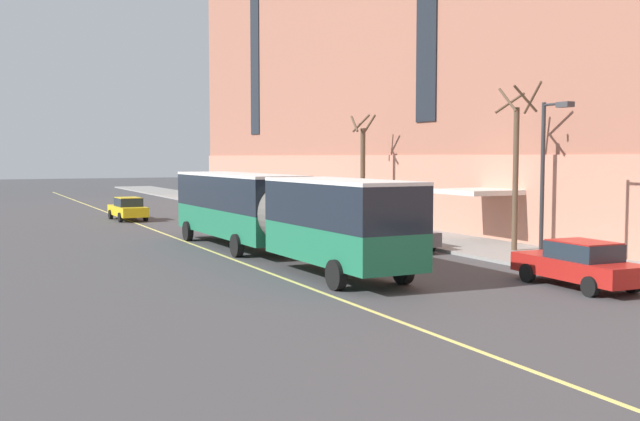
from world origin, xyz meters
name	(u,v)px	position (x,y,z in m)	size (l,w,h in m)	color
ground_plane	(369,280)	(0.00, 0.00, 0.00)	(260.00, 260.00, 0.00)	#424244
sidewalk	(515,253)	(9.11, 3.00, 0.07)	(4.97, 160.00, 0.15)	gray
city_bus	(273,210)	(-0.90, 6.65, 2.04)	(3.27, 19.45, 3.51)	#1E704C
parked_car_white_0	(274,211)	(5.44, 22.04, 0.78)	(2.02, 4.61, 1.56)	silver
parked_car_champagne_2	(316,219)	(5.28, 15.40, 0.78)	(2.11, 4.56, 1.56)	#BCAD89
parked_car_red_4	(579,264)	(5.42, -4.43, 0.78)	(2.06, 4.82, 1.56)	#B21E19
parked_car_darkgray_5	(398,233)	(5.31, 6.69, 0.78)	(1.98, 4.66, 1.56)	#4C4C51
taxi_cab	(128,209)	(-2.59, 28.49, 0.78)	(2.02, 4.66, 1.56)	yellow
street_tree_mid_block	(516,165)	(9.34, 3.33, 3.93)	(1.66, 1.85, 7.42)	brown
street_tree_far_uptown	(363,170)	(9.32, 17.24, 3.51)	(1.40, 1.22, 6.76)	brown
street_lamp	(547,165)	(7.22, -0.90, 4.01)	(0.36, 1.48, 6.21)	#2D2D30
lane_centerline	(268,273)	(-2.60, 3.00, 0.00)	(0.16, 140.00, 0.01)	#E0D66B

